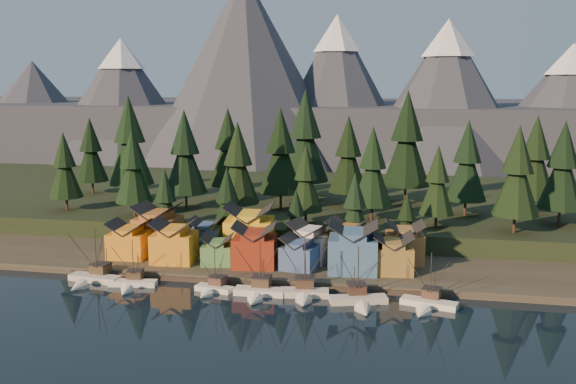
% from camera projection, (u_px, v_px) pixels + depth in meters
% --- Properties ---
extents(ground, '(500.00, 500.00, 0.00)m').
position_uv_depth(ground, '(229.00, 311.00, 117.10)').
color(ground, black).
rests_on(ground, ground).
extents(shore_strip, '(400.00, 50.00, 1.50)m').
position_uv_depth(shore_strip, '(276.00, 251.00, 155.61)').
color(shore_strip, '#333025').
rests_on(shore_strip, ground).
extents(hillside, '(420.00, 100.00, 6.00)m').
position_uv_depth(hillside, '(309.00, 203.00, 203.53)').
color(hillside, black).
rests_on(hillside, ground).
extents(dock, '(80.00, 4.00, 1.00)m').
position_uv_depth(dock, '(251.00, 281.00, 132.95)').
color(dock, '#40372E').
rests_on(dock, ground).
extents(mountain_ridge, '(560.00, 190.00, 90.00)m').
position_uv_depth(mountain_ridge, '(342.00, 112.00, 319.79)').
color(mountain_ridge, '#404352').
rests_on(mountain_ridge, ground).
extents(boat_0, '(11.78, 12.57, 12.41)m').
position_uv_depth(boat_0, '(91.00, 272.00, 132.93)').
color(boat_0, beige).
rests_on(boat_0, ground).
extents(boat_1, '(10.23, 10.92, 10.51)m').
position_uv_depth(boat_1, '(131.00, 278.00, 130.14)').
color(boat_1, white).
rests_on(boat_1, ground).
extents(boat_2, '(8.20, 8.74, 10.23)m').
position_uv_depth(boat_2, '(212.00, 282.00, 126.99)').
color(boat_2, silver).
rests_on(boat_2, ground).
extents(boat_3, '(10.24, 11.14, 12.22)m').
position_uv_depth(boat_3, '(258.00, 285.00, 124.52)').
color(boat_3, silver).
rests_on(boat_3, ground).
extents(boat_4, '(10.08, 10.75, 12.74)m').
position_uv_depth(boat_4, '(304.00, 285.00, 123.70)').
color(boat_4, beige).
rests_on(boat_4, ground).
extents(boat_5, '(11.59, 12.09, 12.08)m').
position_uv_depth(boat_5, '(360.00, 294.00, 119.81)').
color(boat_5, beige).
rests_on(boat_5, ground).
extents(boat_6, '(11.09, 11.62, 11.31)m').
position_uv_depth(boat_6, '(428.00, 298.00, 118.15)').
color(boat_6, white).
rests_on(boat_6, ground).
extents(house_front_0, '(8.86, 8.42, 8.46)m').
position_uv_depth(house_front_0, '(129.00, 238.00, 146.43)').
color(house_front_0, orange).
rests_on(house_front_0, shore_strip).
extents(house_front_1, '(9.75, 9.42, 9.47)m').
position_uv_depth(house_front_1, '(174.00, 240.00, 142.69)').
color(house_front_1, orange).
rests_on(house_front_1, shore_strip).
extents(house_front_2, '(7.50, 7.54, 6.49)m').
position_uv_depth(house_front_2, '(217.00, 249.00, 141.18)').
color(house_front_2, '#4E8648').
rests_on(house_front_2, shore_strip).
extents(house_front_3, '(10.20, 9.82, 9.38)m').
position_uv_depth(house_front_3, '(255.00, 244.00, 139.43)').
color(house_front_3, maroon).
rests_on(house_front_3, shore_strip).
extents(house_front_4, '(8.48, 8.93, 7.32)m').
position_uv_depth(house_front_4, '(300.00, 251.00, 137.61)').
color(house_front_4, '#395287').
rests_on(house_front_4, shore_strip).
extents(house_front_5, '(10.87, 10.02, 10.70)m').
position_uv_depth(house_front_5, '(353.00, 246.00, 135.08)').
color(house_front_5, '#3B628D').
rests_on(house_front_5, shore_strip).
extents(house_front_6, '(9.31, 8.90, 8.45)m').
position_uv_depth(house_front_6, '(392.00, 252.00, 134.57)').
color(house_front_6, olive).
rests_on(house_front_6, shore_strip).
extents(house_back_0, '(10.25, 9.86, 10.82)m').
position_uv_depth(house_back_0, '(158.00, 226.00, 153.81)').
color(house_back_0, '#9E5E28').
rests_on(house_back_0, shore_strip).
extents(house_back_1, '(7.73, 7.81, 8.02)m').
position_uv_depth(house_back_1, '(206.00, 234.00, 151.21)').
color(house_back_1, '#395887').
rests_on(house_back_1, shore_strip).
extents(house_back_2, '(11.87, 11.07, 11.59)m').
position_uv_depth(house_back_2, '(250.00, 228.00, 149.62)').
color(house_back_2, yellow).
rests_on(house_back_2, shore_strip).
extents(house_back_3, '(10.45, 9.76, 8.93)m').
position_uv_depth(house_back_3, '(310.00, 240.00, 143.82)').
color(house_back_3, silver).
rests_on(house_back_3, shore_strip).
extents(house_back_4, '(9.91, 9.65, 9.22)m').
position_uv_depth(house_back_4, '(347.00, 239.00, 144.47)').
color(house_back_4, '#9D6428').
rests_on(house_back_4, shore_strip).
extents(house_back_5, '(8.99, 9.08, 9.18)m').
position_uv_depth(house_back_5, '(405.00, 242.00, 142.01)').
color(house_back_5, olive).
rests_on(house_back_5, shore_strip).
extents(tree_hill_0, '(9.35, 9.35, 21.78)m').
position_uv_depth(tree_hill_0, '(65.00, 168.00, 176.20)').
color(tree_hill_0, '#332319').
rests_on(tree_hill_0, hillside).
extents(tree_hill_1, '(13.50, 13.50, 31.44)m').
position_uv_depth(tree_hill_1, '(130.00, 144.00, 188.44)').
color(tree_hill_1, '#332319').
rests_on(tree_hill_1, hillside).
extents(tree_hill_2, '(9.94, 9.94, 23.16)m').
position_uv_depth(tree_hill_2, '(133.00, 169.00, 167.97)').
color(tree_hill_2, '#332319').
rests_on(tree_hill_2, hillside).
extents(tree_hill_3, '(11.93, 11.93, 27.79)m').
position_uv_depth(tree_hill_3, '(185.00, 155.00, 177.20)').
color(tree_hill_3, '#332319').
rests_on(tree_hill_3, hillside).
extents(tree_hill_4, '(11.88, 11.88, 27.69)m').
position_uv_depth(tree_hill_4, '(228.00, 150.00, 190.17)').
color(tree_hill_4, '#332319').
rests_on(tree_hill_4, hillside).
extents(tree_hill_5, '(10.88, 10.88, 25.34)m').
position_uv_depth(tree_hill_5, '(238.00, 166.00, 164.31)').
color(tree_hill_5, '#332319').
rests_on(tree_hill_5, hillside).
extents(tree_hill_6, '(12.17, 12.17, 28.36)m').
position_uv_depth(tree_hill_6, '(281.00, 154.00, 176.97)').
color(tree_hill_6, '#332319').
rests_on(tree_hill_6, hillside).
extents(tree_hill_7, '(8.62, 8.62, 20.09)m').
position_uv_depth(tree_hill_7, '(306.00, 181.00, 159.40)').
color(tree_hill_7, '#332319').
rests_on(tree_hill_7, hillside).
extents(tree_hill_8, '(11.15, 11.15, 25.98)m').
position_uv_depth(tree_hill_8, '(348.00, 157.00, 180.49)').
color(tree_hill_8, '#332319').
rests_on(tree_hill_8, hillside).
extents(tree_hill_9, '(10.41, 10.41, 24.25)m').
position_uv_depth(tree_hill_9, '(373.00, 169.00, 162.69)').
color(tree_hill_9, '#332319').
rests_on(tree_hill_9, hillside).
extents(tree_hill_10, '(14.17, 14.17, 33.02)m').
position_uv_depth(tree_hill_10, '(407.00, 142.00, 184.48)').
color(tree_hill_10, '#332319').
rests_on(tree_hill_10, hillside).
extents(tree_hill_11, '(8.72, 8.72, 20.30)m').
position_uv_depth(tree_hill_11, '(437.00, 183.00, 155.15)').
color(tree_hill_11, '#332319').
rests_on(tree_hill_11, hillside).
extents(tree_hill_12, '(10.96, 10.96, 25.54)m').
position_uv_depth(tree_hill_12, '(467.00, 164.00, 168.57)').
color(tree_hill_12, '#332319').
rests_on(tree_hill_12, hillside).
extents(tree_hill_13, '(10.95, 10.95, 25.52)m').
position_uv_depth(tree_hill_13, '(517.00, 174.00, 149.26)').
color(tree_hill_13, '#332319').
rests_on(tree_hill_13, hillside).
extents(tree_hill_14, '(11.44, 11.44, 26.64)m').
position_uv_depth(tree_hill_14, '(535.00, 160.00, 170.80)').
color(tree_hill_14, '#332319').
rests_on(tree_hill_14, hillside).
extents(tree_hill_15, '(14.24, 14.24, 33.18)m').
position_uv_depth(tree_hill_15, '(305.00, 139.00, 192.17)').
color(tree_hill_15, '#332319').
rests_on(tree_hill_15, hillside).
extents(tree_hill_16, '(10.39, 10.39, 24.19)m').
position_uv_depth(tree_hill_16, '(91.00, 152.00, 202.25)').
color(tree_hill_16, '#332319').
rests_on(tree_hill_16, hillside).
extents(tree_hill_17, '(11.19, 11.19, 26.08)m').
position_uv_depth(tree_hill_17, '(563.00, 169.00, 156.56)').
color(tree_hill_17, '#332319').
rests_on(tree_hill_17, hillside).
extents(tree_shore_0, '(8.01, 8.01, 18.65)m').
position_uv_depth(tree_shore_0, '(165.00, 202.00, 159.13)').
color(tree_shore_0, '#332319').
rests_on(tree_shore_0, shore_strip).
extents(tree_shore_1, '(8.40, 8.40, 19.58)m').
position_uv_depth(tree_shore_1, '(227.00, 203.00, 155.96)').
color(tree_shore_1, '#332319').
rests_on(tree_shore_1, shore_strip).
extents(tree_shore_2, '(6.30, 6.30, 14.67)m').
position_uv_depth(tree_shore_2, '(296.00, 216.00, 153.15)').
color(tree_shore_2, '#332319').
rests_on(tree_shore_2, shore_strip).
extents(tree_shore_3, '(8.19, 8.19, 19.07)m').
position_uv_depth(tree_shore_3, '(355.00, 209.00, 150.04)').
color(tree_shore_3, '#332319').
rests_on(tree_shore_3, shore_strip).
extents(tree_shore_4, '(6.38, 6.38, 14.86)m').
position_uv_depth(tree_shore_4, '(406.00, 220.00, 148.12)').
color(tree_shore_4, '#332319').
rests_on(tree_shore_4, shore_strip).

